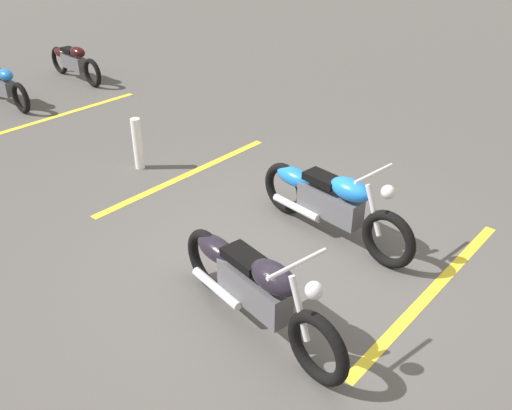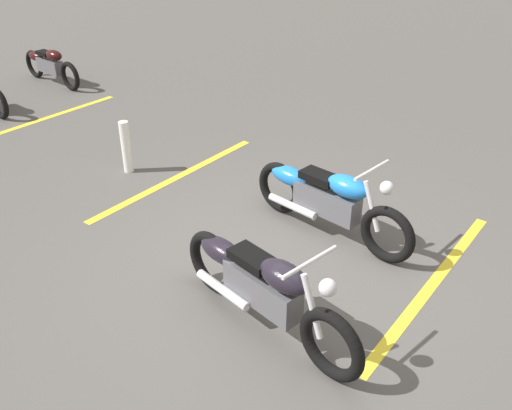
{
  "view_description": "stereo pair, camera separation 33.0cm",
  "coord_description": "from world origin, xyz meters",
  "px_view_note": "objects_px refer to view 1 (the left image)",
  "views": [
    {
      "loc": [
        -3.01,
        3.79,
        3.56
      ],
      "look_at": [
        0.35,
        0.0,
        0.65
      ],
      "focal_mm": 38.35,
      "sensor_mm": 36.0,
      "label": 1
    },
    {
      "loc": [
        -2.75,
        4.0,
        3.56
      ],
      "look_at": [
        0.35,
        0.0,
        0.65
      ],
      "focal_mm": 38.35,
      "sensor_mm": 36.0,
      "label": 2
    }
  ],
  "objects_px": {
    "motorcycle_dark_foreground": "(253,286)",
    "bollard_post": "(138,144)",
    "motorcycle_row_far_left": "(73,61)",
    "motorcycle_bright_foreground": "(329,201)",
    "motorcycle_row_left": "(2,84)"
  },
  "relations": [
    {
      "from": "motorcycle_bright_foreground",
      "to": "motorcycle_row_far_left",
      "type": "distance_m",
      "value": 7.83
    },
    {
      "from": "motorcycle_dark_foreground",
      "to": "bollard_post",
      "type": "xyz_separation_m",
      "value": [
        3.51,
        -1.41,
        -0.08
      ]
    },
    {
      "from": "motorcycle_bright_foreground",
      "to": "motorcycle_row_far_left",
      "type": "bearing_deg",
      "value": 175.17
    },
    {
      "from": "motorcycle_row_far_left",
      "to": "motorcycle_row_left",
      "type": "relative_size",
      "value": 1.03
    },
    {
      "from": "motorcycle_dark_foreground",
      "to": "motorcycle_row_left",
      "type": "bearing_deg",
      "value": 178.79
    },
    {
      "from": "motorcycle_bright_foreground",
      "to": "bollard_post",
      "type": "height_order",
      "value": "motorcycle_bright_foreground"
    },
    {
      "from": "motorcycle_row_far_left",
      "to": "motorcycle_row_left",
      "type": "bearing_deg",
      "value": -74.86
    },
    {
      "from": "motorcycle_dark_foreground",
      "to": "motorcycle_row_left",
      "type": "xyz_separation_m",
      "value": [
        7.7,
        -1.45,
        -0.07
      ]
    },
    {
      "from": "motorcycle_bright_foreground",
      "to": "motorcycle_row_far_left",
      "type": "xyz_separation_m",
      "value": [
        7.69,
        -1.47,
        -0.06
      ]
    },
    {
      "from": "motorcycle_dark_foreground",
      "to": "motorcycle_row_far_left",
      "type": "xyz_separation_m",
      "value": [
        8.08,
        -3.23,
        -0.06
      ]
    },
    {
      "from": "motorcycle_row_left",
      "to": "bollard_post",
      "type": "bearing_deg",
      "value": 1.65
    },
    {
      "from": "motorcycle_bright_foreground",
      "to": "motorcycle_row_far_left",
      "type": "height_order",
      "value": "motorcycle_bright_foreground"
    },
    {
      "from": "motorcycle_dark_foreground",
      "to": "motorcycle_row_far_left",
      "type": "distance_m",
      "value": 8.7
    },
    {
      "from": "motorcycle_dark_foreground",
      "to": "bollard_post",
      "type": "height_order",
      "value": "motorcycle_dark_foreground"
    },
    {
      "from": "motorcycle_row_left",
      "to": "bollard_post",
      "type": "xyz_separation_m",
      "value": [
        -4.19,
        0.04,
        -0.01
      ]
    }
  ]
}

